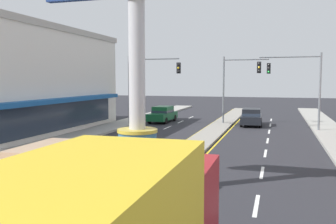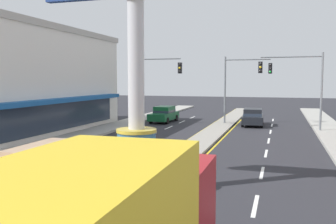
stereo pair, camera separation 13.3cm
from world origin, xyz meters
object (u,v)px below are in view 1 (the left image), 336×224
Objects in this scene: sedan_near_left_lane at (251,117)px; traffic_light_left_side at (147,78)px; traffic_light_median_far at (240,79)px; sedan_mid_left_lane at (163,114)px; district_sign at (137,75)px; traffic_light_right_side at (296,78)px; storefront_left at (0,81)px; suv_far_right_lane at (48,173)px.

traffic_light_left_side is at bearing -159.92° from sedan_near_left_lane.
sedan_near_left_lane is (1.06, -0.13, -3.41)m from traffic_light_median_far.
sedan_mid_left_lane is (-7.38, 0.09, -3.41)m from traffic_light_median_far.
district_sign reaches higher than traffic_light_left_side.
traffic_light_right_side is 1.00× the size of traffic_light_median_far.
storefront_left reaches higher than traffic_light_right_side.
sedan_mid_left_lane is at bearing 85.18° from traffic_light_left_side.
traffic_light_left_side is at bearing 109.00° from district_sign.
traffic_light_left_side and traffic_light_right_side have the same top height.
traffic_light_left_side is (8.69, 7.88, 0.23)m from storefront_left.
district_sign is 1.95× the size of sedan_mid_left_lane.
storefront_left is at bearing -137.78° from traffic_light_left_side.
traffic_light_left_side reaches higher than suv_far_right_lane.
traffic_light_median_far is at bearing -0.69° from sedan_mid_left_lane.
sedan_near_left_lane is at bearing 32.46° from storefront_left.
suv_far_right_lane reaches higher than sedan_mid_left_lane.
traffic_light_left_side is 1.00× the size of traffic_light_median_far.
district_sign is 1.94× the size of sedan_near_left_lane.
sedan_mid_left_lane is at bearing 98.16° from suv_far_right_lane.
traffic_light_median_far is 1.34× the size of suv_far_right_lane.
district_sign reaches higher than storefront_left.
district_sign is 21.24m from traffic_light_median_far.
district_sign reaches higher than traffic_light_median_far.
district_sign is at bearing -33.92° from storefront_left.
storefront_left is 3.26× the size of traffic_light_median_far.
storefront_left is at bearing -158.50° from traffic_light_right_side.
sedan_near_left_lane is (-3.58, 2.80, -3.46)m from traffic_light_right_side.
traffic_light_right_side is at bearing 21.50° from storefront_left.
traffic_light_left_side is at bearing 100.38° from suv_far_right_lane.
suv_far_right_lane is 1.06× the size of sedan_mid_left_lane.
traffic_light_median_far is at bearing 147.68° from traffic_light_right_side.
suv_far_right_lane is (-8.72, -19.96, -3.26)m from traffic_light_right_side.
sedan_near_left_lane is 1.00× the size of sedan_mid_left_lane.
district_sign is 4.52m from suv_far_right_lane.
sedan_near_left_lane is at bearing -1.49° from sedan_mid_left_lane.
district_sign is 17.89m from storefront_left.
traffic_light_median_far is at bearing 23.41° from traffic_light_left_side.
traffic_light_left_side and traffic_light_median_far have the same top height.
traffic_light_median_far reaches higher than sedan_near_left_lane.
sedan_near_left_lane and sedan_mid_left_lane have the same top height.
storefront_left is 22.56m from traffic_light_right_side.
sedan_mid_left_lane is (-5.86, 21.27, -3.49)m from district_sign.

